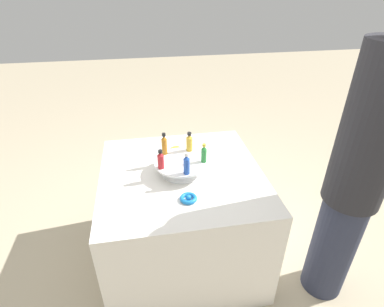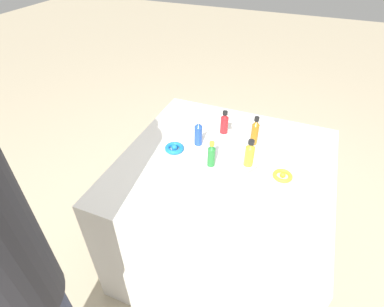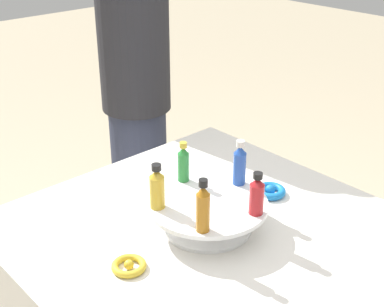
% 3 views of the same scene
% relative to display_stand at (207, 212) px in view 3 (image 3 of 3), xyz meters
% --- Properties ---
extents(display_stand, '(0.32, 0.32, 0.08)m').
position_rel_display_stand_xyz_m(display_stand, '(0.00, 0.00, 0.00)').
color(display_stand, white).
rests_on(display_stand, party_table).
extents(bottle_gold, '(0.04, 0.04, 0.12)m').
position_rel_display_stand_xyz_m(bottle_gold, '(0.07, 0.11, 0.09)').
color(bottle_gold, gold).
rests_on(bottle_gold, display_stand).
extents(bottle_amber, '(0.03, 0.03, 0.14)m').
position_rel_display_stand_xyz_m(bottle_amber, '(-0.09, 0.10, 0.10)').
color(bottle_amber, '#AD6B19').
rests_on(bottle_amber, display_stand).
extents(bottle_red, '(0.04, 0.04, 0.12)m').
position_rel_display_stand_xyz_m(bottle_red, '(-0.12, -0.05, 0.09)').
color(bottle_red, '#B21E23').
rests_on(bottle_red, display_stand).
extents(bottle_blue, '(0.04, 0.04, 0.13)m').
position_rel_display_stand_xyz_m(bottle_blue, '(0.01, -0.13, 0.09)').
color(bottle_blue, '#234CAD').
rests_on(bottle_blue, display_stand).
extents(bottle_green, '(0.03, 0.03, 0.12)m').
position_rel_display_stand_xyz_m(bottle_green, '(0.13, -0.03, 0.09)').
color(bottle_green, '#288438').
rests_on(bottle_green, display_stand).
extents(ribbon_bow_blue, '(0.09, 0.09, 0.03)m').
position_rel_display_stand_xyz_m(ribbon_bow_blue, '(0.00, -0.26, -0.04)').
color(ribbon_bow_blue, blue).
rests_on(ribbon_bow_blue, party_table).
extents(ribbon_bow_gold, '(0.09, 0.09, 0.02)m').
position_rel_display_stand_xyz_m(ribbon_bow_gold, '(-0.00, 0.26, -0.04)').
color(ribbon_bow_gold, gold).
rests_on(ribbon_bow_gold, party_table).
extents(person_figure, '(0.29, 0.29, 1.69)m').
position_rel_display_stand_xyz_m(person_figure, '(0.84, -0.40, 0.10)').
color(person_figure, '#282D42').
rests_on(person_figure, ground_plane).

